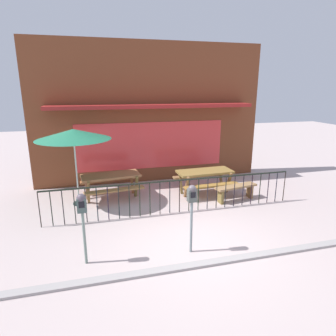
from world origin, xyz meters
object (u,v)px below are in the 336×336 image
Objects in this scene: picnic_table_right at (205,175)px; patio_umbrella at (73,135)px; parking_meter_far at (82,210)px; picnic_table_left at (111,180)px; patio_bench at (236,189)px; parking_meter_near at (192,201)px.

picnic_table_right is 4.29m from patio_umbrella.
picnic_table_left is at bearing 77.63° from parking_meter_far.
patio_bench is at bearing 27.49° from parking_meter_far.
picnic_table_left is 0.85× the size of patio_umbrella.
parking_meter_near is (1.40, -3.66, 0.56)m from picnic_table_left.
patio_umbrella is 5.12m from patio_bench.
parking_meter_near reaches higher than picnic_table_right.
patio_umbrella is at bearing 125.15° from parking_meter_near.
picnic_table_left is 3.96m from parking_meter_near.
picnic_table_right is 0.81× the size of patio_umbrella.
parking_meter_far is at bearing -86.09° from patio_umbrella.
patio_umbrella reaches higher than parking_meter_far.
picnic_table_right is at bearing 40.10° from parking_meter_far.
picnic_table_right is 1.24× the size of parking_meter_far.
parking_meter_near is (-2.33, -2.48, 0.82)m from patio_bench.
patio_umbrella is 1.53× the size of parking_meter_far.
parking_meter_near is at bearing -69.14° from picnic_table_left.
parking_meter_far is (0.22, -3.26, -0.97)m from patio_umbrella.
patio_umbrella is at bearing 168.97° from patio_bench.
parking_meter_near reaches higher than patio_bench.
patio_umbrella is 1.59× the size of patio_bench.
parking_meter_near is at bearing -115.99° from picnic_table_right.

